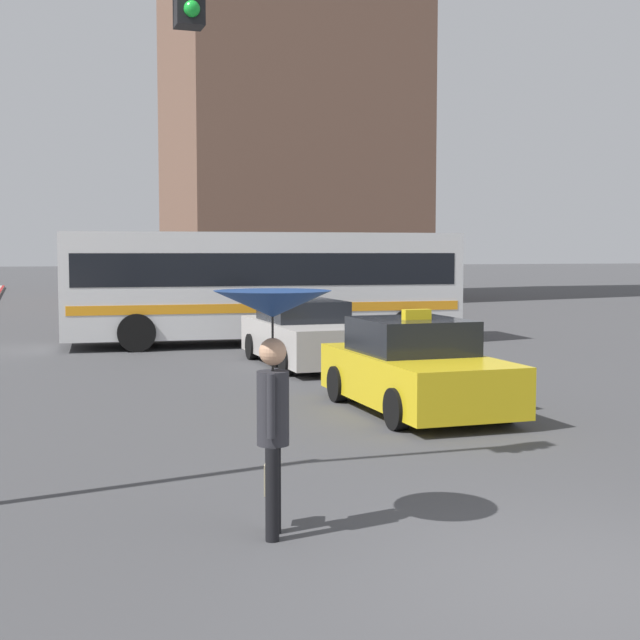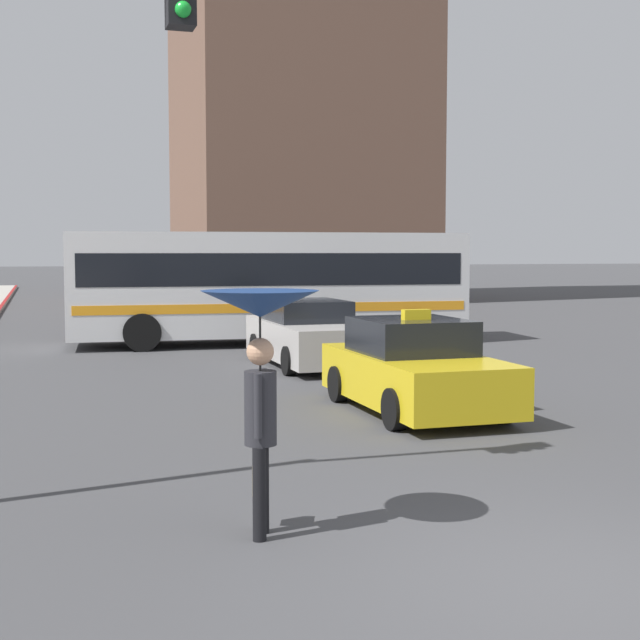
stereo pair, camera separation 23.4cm
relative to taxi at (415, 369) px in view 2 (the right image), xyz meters
The scene contains 5 objects.
ground_plane 7.37m from the taxi, 104.13° to the right, with size 300.00×300.00×0.00m, color #424244.
taxi is the anchor object (origin of this frame).
sedan_red 5.97m from the taxi, 89.53° to the left, with size 1.91×4.61×1.43m.
city_bus 10.77m from the taxi, 88.13° to the left, with size 10.76×3.29×3.01m.
pedestrian_with_umbrella 6.57m from the taxi, 125.38° to the right, with size 1.02×1.02×2.17m.
Camera 2 is at (-3.76, -5.65, 2.51)m, focal length 50.00 mm.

